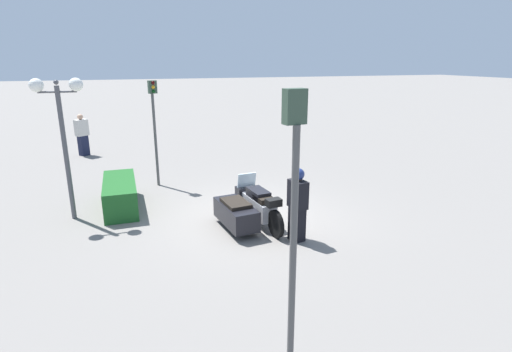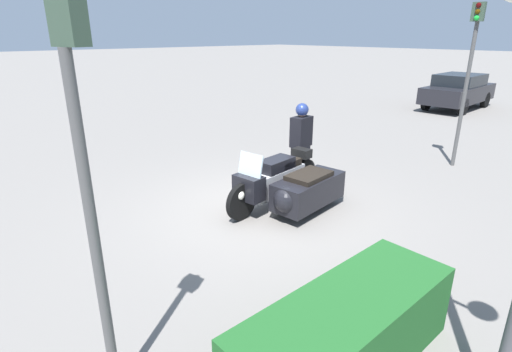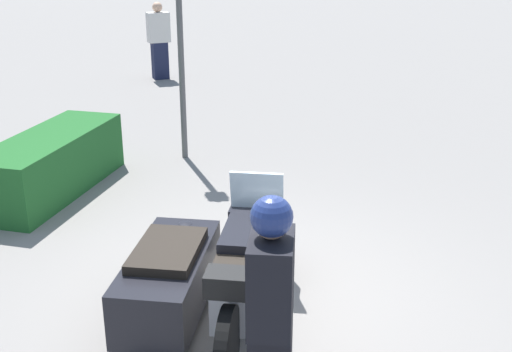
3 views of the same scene
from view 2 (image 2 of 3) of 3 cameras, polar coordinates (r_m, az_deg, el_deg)
ground_plane at (r=7.58m, az=0.94°, el=-4.66°), size 160.00×160.00×0.00m
police_motorcycle at (r=7.41m, az=4.95°, el=-1.39°), size 2.58×1.35×1.16m
officer_rider at (r=8.72m, az=6.43°, el=4.95°), size 0.51×0.36×1.75m
hedge_bush_curbside at (r=4.23m, az=12.77°, el=-21.12°), size 2.53×0.87×0.79m
traffic_light_near at (r=3.24m, az=-23.21°, el=2.49°), size 0.23×0.29×3.44m
traffic_light_far at (r=10.73m, az=28.20°, el=13.87°), size 0.23×0.28×3.77m
parked_car_background at (r=19.67m, az=26.90°, el=10.84°), size 4.18×1.86×1.48m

